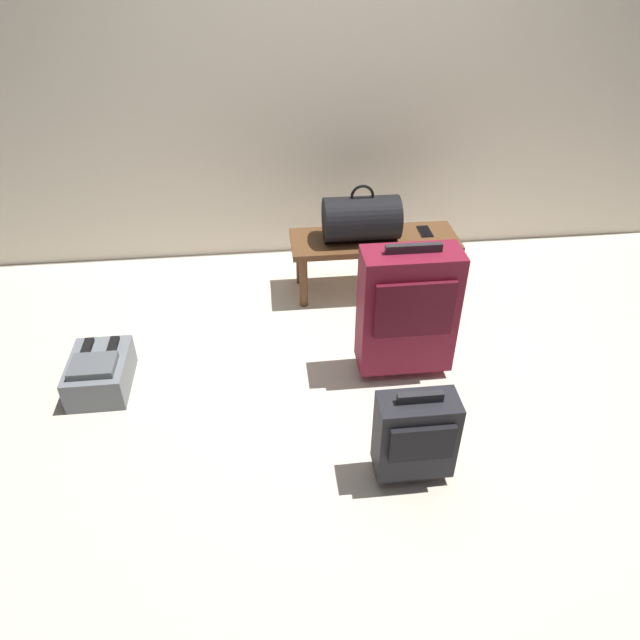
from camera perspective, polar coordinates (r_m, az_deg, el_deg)
ground_plane at (r=2.86m, az=4.37°, el=-7.80°), size 6.60×6.60×0.00m
back_wall at (r=3.71m, az=0.76°, el=26.89°), size 6.00×0.10×2.80m
bench at (r=3.51m, az=5.37°, el=7.32°), size 1.00×0.36×0.36m
duffel_bag_black at (r=3.41m, az=4.11°, el=10.01°), size 0.44×0.26×0.34m
cell_phone at (r=3.59m, az=10.36°, el=8.65°), size 0.07×0.14×0.01m
suitcase_upright_burgundy at (r=2.83m, az=8.66°, el=0.99°), size 0.47×0.23×0.73m
suitcase_small_charcoal at (r=2.39m, az=9.44°, el=-11.17°), size 0.32×0.19×0.46m
backpack_grey at (r=3.06m, az=-20.97°, el=-4.85°), size 0.28×0.38×0.21m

